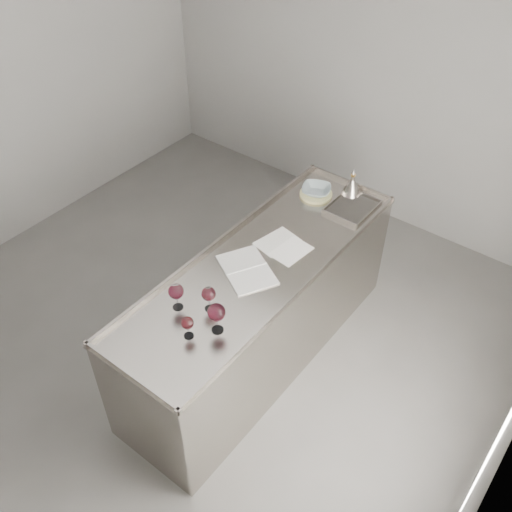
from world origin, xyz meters
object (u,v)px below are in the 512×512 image
Objects in this scene: wine_glass_middle at (209,294)px; wine_funnel at (352,186)px; ceramic_bowl at (316,190)px; notebook at (247,270)px; wine_glass_right at (216,313)px; wine_glass_left at (176,292)px; wine_glass_small at (187,324)px; counter at (260,310)px.

wine_glass_middle is 0.79× the size of wine_funnel.
wine_funnel is at bearing 42.60° from ceramic_bowl.
ceramic_bowl is (-0.11, 1.00, 0.04)m from notebook.
wine_glass_right is 0.95× the size of ceramic_bowl.
wine_glass_left is at bearing -97.56° from wine_funnel.
wine_glass_small is at bearing -83.51° from ceramic_bowl.
ceramic_bowl is 0.28m from wine_funnel.
ceramic_bowl is (0.02, 1.53, -0.09)m from wine_glass_left.
counter is at bearing 104.27° from notebook.
counter is 4.78× the size of notebook.
wine_glass_small is (0.05, -0.77, 0.58)m from counter.
wine_funnel reaches higher than notebook.
wine_funnel is at bearing 87.73° from wine_glass_middle.
wine_funnel reaches higher than ceramic_bowl.
wine_glass_right is (0.32, 0.01, 0.02)m from wine_glass_left.
wine_glass_right reaches higher than wine_glass_middle.
wine_glass_left reaches higher than wine_glass_small.
notebook is at bearing 76.13° from wine_glass_left.
wine_glass_left is 0.56m from notebook.
counter is 15.69× the size of wine_glass_small.
wine_glass_small is at bearing -78.73° from wine_glass_middle.
notebook is 1.01m from ceramic_bowl.
wine_funnel is (0.07, 1.08, 0.54)m from counter.
notebook is (-0.08, 0.66, -0.10)m from wine_glass_small.
wine_glass_left is at bearing -90.89° from ceramic_bowl.
notebook is 2.27× the size of wine_funnel.
wine_glass_middle is at bearing -56.60° from notebook.
notebook is at bearing 109.87° from wine_glass_right.
wine_glass_middle is 0.25m from wine_glass_small.
wine_glass_right is at bearing -75.94° from counter.
wine_glass_left reaches higher than wine_glass_middle.
wine_glass_right reaches higher than ceramic_bowl.
wine_funnel is (0.10, 1.19, 0.06)m from notebook.
counter is 0.79m from wine_glass_middle.
wine_funnel is (0.23, 1.72, -0.07)m from wine_glass_left.
ceramic_bowl is (-0.14, 1.42, -0.08)m from wine_glass_middle.
wine_funnel is at bearing 93.00° from wine_glass_right.
wine_glass_middle reaches higher than counter.
wine_glass_right is 0.57m from notebook.
wine_glass_left is 0.89× the size of wine_glass_right.
ceramic_bowl is at bearing 95.66° from wine_glass_middle.
wine_glass_middle reaches higher than notebook.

